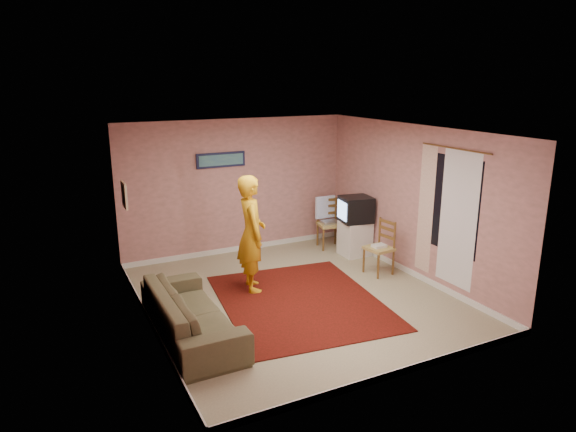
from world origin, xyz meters
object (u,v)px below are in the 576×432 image
chair_b (379,242)px  chair_a (330,219)px  sofa (191,313)px  tv_cabinet (355,238)px  crt_tv (356,209)px  person (251,234)px

chair_b → chair_a: bearing=173.9°
chair_b → sofa: bearing=-85.6°
chair_a → tv_cabinet: bearing=-60.0°
sofa → crt_tv: bearing=-65.6°
person → tv_cabinet: bearing=-64.5°
crt_tv → chair_b: size_ratio=1.23×
crt_tv → person: person is taller
sofa → person: (1.33, 1.09, 0.62)m
tv_cabinet → sofa: bearing=-155.1°
crt_tv → person: 2.50m
sofa → chair_a: bearing=-57.0°
person → chair_b: bearing=-88.8°
crt_tv → person: size_ratio=0.34×
person → crt_tv: bearing=-64.4°
crt_tv → chair_b: 1.08m
crt_tv → chair_a: size_ratio=1.19×
chair_a → chair_b: bearing=-78.1°
tv_cabinet → person: bearing=-164.9°
crt_tv → chair_a: 0.71m
chair_a → person: bearing=-139.4°
tv_cabinet → chair_a: (-0.21, 0.60, 0.27)m
chair_b → person: person is taller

